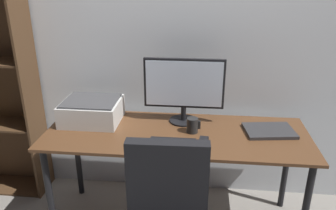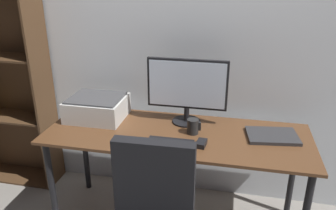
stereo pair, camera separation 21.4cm
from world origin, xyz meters
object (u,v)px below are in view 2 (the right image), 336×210
at_px(mouse, 201,143).
at_px(printer, 97,107).
at_px(laptop, 272,136).
at_px(coffee_mug, 193,126).
at_px(keyboard, 170,143).
at_px(bookshelf, 3,87).
at_px(monitor, 187,87).
at_px(desk, 177,144).

relative_size(mouse, printer, 0.24).
relative_size(mouse, laptop, 0.30).
relative_size(coffee_mug, printer, 0.25).
xyz_separation_m(keyboard, printer, (-0.60, 0.28, 0.07)).
height_order(laptop, bookshelf, bookshelf).
xyz_separation_m(keyboard, bookshelf, (-1.52, 0.48, 0.09)).
bearing_deg(mouse, bookshelf, 171.30).
relative_size(coffee_mug, laptop, 0.32).
bearing_deg(keyboard, monitor, 82.51).
distance_m(mouse, laptop, 0.48).
bearing_deg(laptop, bookshelf, 165.26).
xyz_separation_m(keyboard, coffee_mug, (0.12, 0.18, 0.04)).
relative_size(desk, printer, 4.39).
distance_m(monitor, printer, 0.68).
relative_size(keyboard, mouse, 3.02).
distance_m(mouse, bookshelf, 1.78).
relative_size(monitor, coffee_mug, 5.46).
relative_size(laptop, bookshelf, 0.19).
height_order(desk, bookshelf, bookshelf).
bearing_deg(keyboard, bookshelf, 162.58).
bearing_deg(mouse, monitor, 120.86).
height_order(desk, mouse, mouse).
distance_m(desk, coffee_mug, 0.17).
bearing_deg(desk, mouse, -37.96).
height_order(keyboard, mouse, mouse).
xyz_separation_m(mouse, bookshelf, (-1.71, 0.46, 0.08)).
distance_m(printer, bookshelf, 0.94).
xyz_separation_m(desk, keyboard, (-0.01, -0.16, 0.09)).
relative_size(laptop, printer, 0.80).
bearing_deg(printer, coffee_mug, -8.45).
height_order(keyboard, printer, printer).
relative_size(keyboard, laptop, 0.91).
distance_m(coffee_mug, laptop, 0.52).
bearing_deg(coffee_mug, keyboard, -123.37).
height_order(keyboard, coffee_mug, coffee_mug).
bearing_deg(printer, bookshelf, 167.71).
bearing_deg(laptop, desk, 178.30).
bearing_deg(laptop, keyboard, -167.96).
relative_size(coffee_mug, bookshelf, 0.06).
height_order(monitor, bookshelf, bookshelf).
bearing_deg(mouse, keyboard, -167.64).
relative_size(keyboard, printer, 0.72).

